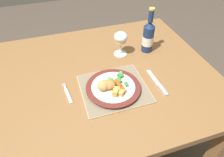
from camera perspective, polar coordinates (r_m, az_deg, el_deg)
ground_plane at (r=1.60m, az=-3.11°, el=-19.23°), size 6.00×6.00×0.00m
dining_table at (r=1.07m, az=-4.39°, el=-2.64°), size 1.20×0.93×0.74m
placemat at (r=0.93m, az=0.56°, el=-2.85°), size 0.30×0.27×0.01m
dinner_plate at (r=0.91m, az=0.35°, el=-2.65°), size 0.25×0.25×0.02m
breaded_croquettes at (r=0.89m, az=-1.63°, el=-1.83°), size 0.10×0.08×0.04m
green_beans_pile at (r=0.93m, az=1.85°, el=-0.39°), size 0.08×0.09×0.02m
glazed_carrots at (r=0.89m, az=2.14°, el=-2.65°), size 0.05×0.09×0.02m
fork at (r=0.93m, az=-12.53°, el=-4.46°), size 0.03×0.14×0.01m
table_knife at (r=0.98m, az=13.16°, el=-1.63°), size 0.02×0.19×0.01m
wine_glass at (r=1.09m, az=2.53°, el=11.38°), size 0.08×0.08×0.14m
bottle at (r=1.14m, az=10.29°, el=11.74°), size 0.06×0.06×0.25m
roast_potatoes at (r=0.87m, az=1.49°, el=-3.83°), size 0.06×0.05×0.03m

